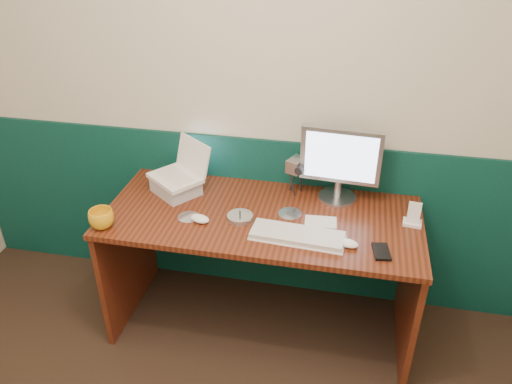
% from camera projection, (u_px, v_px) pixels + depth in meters
% --- Properties ---
extents(back_wall, '(3.50, 0.04, 2.50)m').
position_uv_depth(back_wall, '(245.00, 94.00, 2.61)').
color(back_wall, beige).
rests_on(back_wall, ground).
extents(wainscot, '(3.48, 0.02, 1.00)m').
position_uv_depth(wainscot, '(246.00, 215.00, 2.98)').
color(wainscot, '#062E24').
rests_on(wainscot, ground).
extents(desk, '(1.60, 0.70, 0.75)m').
position_uv_depth(desk, '(262.00, 272.00, 2.72)').
color(desk, '#3A190A').
rests_on(desk, ground).
extents(laptop_riser, '(0.30, 0.29, 0.08)m').
position_uv_depth(laptop_riser, '(176.00, 186.00, 2.70)').
color(laptop_riser, silver).
rests_on(laptop_riser, desk).
extents(laptop, '(0.33, 0.32, 0.22)m').
position_uv_depth(laptop, '(174.00, 161.00, 2.62)').
color(laptop, white).
rests_on(laptop, laptop_riser).
extents(monitor, '(0.42, 0.14, 0.41)m').
position_uv_depth(monitor, '(340.00, 165.00, 2.56)').
color(monitor, '#B0B0B5').
rests_on(monitor, desk).
extents(keyboard, '(0.45, 0.18, 0.03)m').
position_uv_depth(keyboard, '(297.00, 236.00, 2.34)').
color(keyboard, silver).
rests_on(keyboard, desk).
extents(mouse_right, '(0.11, 0.08, 0.03)m').
position_uv_depth(mouse_right, '(348.00, 243.00, 2.29)').
color(mouse_right, white).
rests_on(mouse_right, desk).
extents(mouse_left, '(0.12, 0.09, 0.03)m').
position_uv_depth(mouse_left, '(200.00, 219.00, 2.46)').
color(mouse_left, white).
rests_on(mouse_left, desk).
extents(mug, '(0.13, 0.13, 0.10)m').
position_uv_depth(mug, '(101.00, 219.00, 2.41)').
color(mug, gold).
rests_on(mug, desk).
extents(camcorder, '(0.14, 0.17, 0.22)m').
position_uv_depth(camcorder, '(296.00, 175.00, 2.67)').
color(camcorder, '#B0B0B5').
rests_on(camcorder, desk).
extents(cd_spindle, '(0.13, 0.13, 0.03)m').
position_uv_depth(cd_spindle, '(240.00, 217.00, 2.48)').
color(cd_spindle, '#B1BBC2').
rests_on(cd_spindle, desk).
extents(cd_loose_a, '(0.11, 0.11, 0.00)m').
position_uv_depth(cd_loose_a, '(188.00, 217.00, 2.51)').
color(cd_loose_a, silver).
rests_on(cd_loose_a, desk).
extents(cd_loose_b, '(0.12, 0.12, 0.00)m').
position_uv_depth(cd_loose_b, '(290.00, 213.00, 2.54)').
color(cd_loose_b, silver).
rests_on(cd_loose_b, desk).
extents(pen, '(0.13, 0.04, 0.01)m').
position_uv_depth(pen, '(310.00, 229.00, 2.41)').
color(pen, black).
rests_on(pen, desk).
extents(papers, '(0.16, 0.11, 0.00)m').
position_uv_depth(papers, '(321.00, 222.00, 2.47)').
color(papers, white).
rests_on(papers, desk).
extents(dock, '(0.10, 0.08, 0.02)m').
position_uv_depth(dock, '(412.00, 223.00, 2.45)').
color(dock, white).
rests_on(dock, desk).
extents(music_player, '(0.06, 0.04, 0.11)m').
position_uv_depth(music_player, '(414.00, 212.00, 2.42)').
color(music_player, white).
rests_on(music_player, dock).
extents(pda, '(0.09, 0.13, 0.01)m').
position_uv_depth(pda, '(381.00, 252.00, 2.25)').
color(pda, black).
rests_on(pda, desk).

